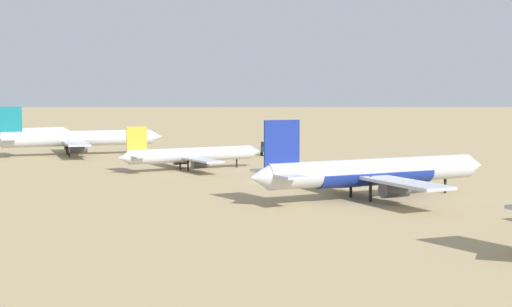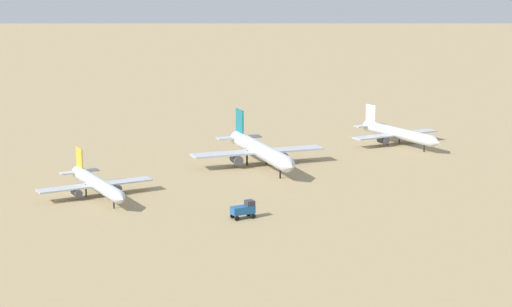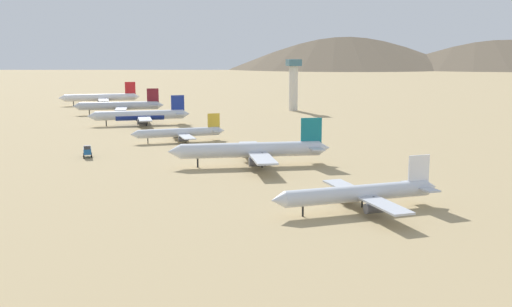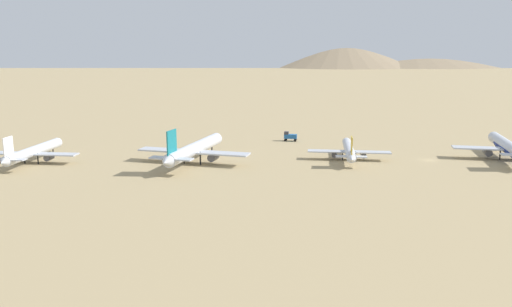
% 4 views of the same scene
% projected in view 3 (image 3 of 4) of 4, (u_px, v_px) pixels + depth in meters
% --- Properties ---
extents(ground_plane, '(1800.00, 1800.00, 0.00)m').
position_uv_depth(ground_plane, '(162.00, 133.00, 242.16)').
color(ground_plane, tan).
extents(parked_jet_0, '(47.96, 38.91, 13.84)m').
position_uv_depth(parked_jet_0, '(101.00, 98.00, 360.05)').
color(parked_jet_0, white).
rests_on(parked_jet_0, ground).
extents(parked_jet_1, '(46.36, 37.71, 13.36)m').
position_uv_depth(parked_jet_1, '(120.00, 106.00, 308.39)').
color(parked_jet_1, '#B2B7C1').
rests_on(parked_jet_1, ground).
extents(parked_jet_2, '(45.02, 36.45, 13.02)m').
position_uv_depth(parked_jet_2, '(141.00, 115.00, 265.42)').
color(parked_jet_2, silver).
rests_on(parked_jet_2, ground).
extents(parked_jet_3, '(34.86, 28.36, 10.05)m').
position_uv_depth(parked_jet_3, '(180.00, 133.00, 216.87)').
color(parked_jet_3, silver).
rests_on(parked_jet_3, ground).
extents(parked_jet_4, '(47.43, 38.60, 13.67)m').
position_uv_depth(parked_jet_4, '(253.00, 150.00, 171.93)').
color(parked_jet_4, silver).
rests_on(parked_jet_4, ground).
extents(parked_jet_5, '(38.35, 31.22, 11.06)m').
position_uv_depth(parked_jet_5, '(360.00, 194.00, 123.71)').
color(parked_jet_5, silver).
rests_on(parked_jet_5, ground).
extents(service_truck, '(2.85, 5.29, 3.90)m').
position_uv_depth(service_truck, '(87.00, 151.00, 186.06)').
color(service_truck, '#1E5999').
rests_on(service_truck, ground).
extents(control_tower, '(7.20, 7.20, 28.09)m').
position_uv_depth(control_tower, '(293.00, 82.00, 327.01)').
color(control_tower, beige).
rests_on(control_tower, ground).
extents(desert_hill_0, '(531.09, 531.09, 111.72)m').
position_uv_depth(desert_hill_0, '(476.00, 38.00, 1143.75)').
color(desert_hill_0, '#70604C').
rests_on(desert_hill_0, ground).
extents(desert_hill_1, '(413.70, 413.70, 74.41)m').
position_uv_depth(desert_hill_1, '(86.00, 48.00, 1225.89)').
color(desert_hill_1, '#70604C').
rests_on(desert_hill_1, ground).
extents(desert_hill_3, '(488.93, 488.93, 118.25)m').
position_uv_depth(desert_hill_3, '(337.00, 36.00, 1128.59)').
color(desert_hill_3, '#70604C').
rests_on(desert_hill_3, ground).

